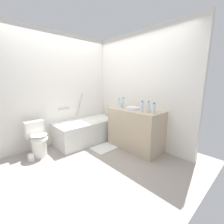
# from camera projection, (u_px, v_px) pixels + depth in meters

# --- Properties ---
(ground_plane) EXTENTS (3.61, 3.61, 0.00)m
(ground_plane) POSITION_uv_depth(u_px,v_px,m) (92.00, 159.00, 2.89)
(ground_plane) COLOR #9E9389
(wall_back_tiled) EXTENTS (3.01, 0.10, 2.60)m
(wall_back_tiled) POSITION_uv_depth(u_px,v_px,m) (60.00, 89.00, 3.54)
(wall_back_tiled) COLOR white
(wall_back_tiled) RESTS_ON ground_plane
(wall_right_mirror) EXTENTS (0.10, 2.84, 2.60)m
(wall_right_mirror) POSITION_uv_depth(u_px,v_px,m) (137.00, 89.00, 3.52)
(wall_right_mirror) COLOR white
(wall_right_mirror) RESTS_ON ground_plane
(bathtub) EXTENTS (1.61, 0.76, 1.20)m
(bathtub) POSITION_uv_depth(u_px,v_px,m) (88.00, 130.00, 3.75)
(bathtub) COLOR silver
(bathtub) RESTS_ON ground_plane
(toilet) EXTENTS (0.36, 0.50, 0.71)m
(toilet) POSITION_uv_depth(u_px,v_px,m) (38.00, 139.00, 2.96)
(toilet) COLOR white
(toilet) RESTS_ON ground_plane
(vanity_counter) EXTENTS (0.59, 1.19, 0.89)m
(vanity_counter) POSITION_uv_depth(u_px,v_px,m) (135.00, 129.00, 3.29)
(vanity_counter) COLOR tan
(vanity_counter) RESTS_ON ground_plane
(sink_basin) EXTENTS (0.31, 0.31, 0.05)m
(sink_basin) POSITION_uv_depth(u_px,v_px,m) (133.00, 108.00, 3.21)
(sink_basin) COLOR white
(sink_basin) RESTS_ON vanity_counter
(sink_faucet) EXTENTS (0.10, 0.15, 0.07)m
(sink_faucet) POSITION_uv_depth(u_px,v_px,m) (138.00, 107.00, 3.34)
(sink_faucet) COLOR #A0A0A5
(sink_faucet) RESTS_ON vanity_counter
(water_bottle_0) EXTENTS (0.07, 0.07, 0.23)m
(water_bottle_0) POSITION_uv_depth(u_px,v_px,m) (142.00, 107.00, 2.94)
(water_bottle_0) COLOR silver
(water_bottle_0) RESTS_ON vanity_counter
(water_bottle_1) EXTENTS (0.07, 0.07, 0.20)m
(water_bottle_1) POSITION_uv_depth(u_px,v_px,m) (154.00, 108.00, 2.84)
(water_bottle_1) COLOR silver
(water_bottle_1) RESTS_ON vanity_counter
(water_bottle_2) EXTENTS (0.06, 0.06, 0.24)m
(water_bottle_2) POSITION_uv_depth(u_px,v_px,m) (123.00, 103.00, 3.44)
(water_bottle_2) COLOR silver
(water_bottle_2) RESTS_ON vanity_counter
(water_bottle_3) EXTENTS (0.06, 0.06, 0.22)m
(water_bottle_3) POSITION_uv_depth(u_px,v_px,m) (148.00, 107.00, 2.90)
(water_bottle_3) COLOR silver
(water_bottle_3) RESTS_ON vanity_counter
(water_bottle_4) EXTENTS (0.06, 0.06, 0.21)m
(water_bottle_4) POSITION_uv_depth(u_px,v_px,m) (119.00, 103.00, 3.49)
(water_bottle_4) COLOR silver
(water_bottle_4) RESTS_ON vanity_counter
(drinking_glass_0) EXTENTS (0.07, 0.07, 0.09)m
(drinking_glass_0) POSITION_uv_depth(u_px,v_px,m) (125.00, 106.00, 3.35)
(drinking_glass_0) COLOR white
(drinking_glass_0) RESTS_ON vanity_counter
(drinking_glass_1) EXTENTS (0.07, 0.07, 0.09)m
(drinking_glass_1) POSITION_uv_depth(u_px,v_px,m) (120.00, 106.00, 3.40)
(drinking_glass_1) COLOR white
(drinking_glass_1) RESTS_ON vanity_counter
(bath_mat) EXTENTS (0.52, 0.42, 0.01)m
(bath_mat) POSITION_uv_depth(u_px,v_px,m) (104.00, 148.00, 3.35)
(bath_mat) COLOR white
(bath_mat) RESTS_ON ground_plane
(toilet_paper_roll) EXTENTS (0.11, 0.11, 0.13)m
(toilet_paper_roll) POSITION_uv_depth(u_px,v_px,m) (31.00, 157.00, 2.81)
(toilet_paper_roll) COLOR white
(toilet_paper_roll) RESTS_ON ground_plane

